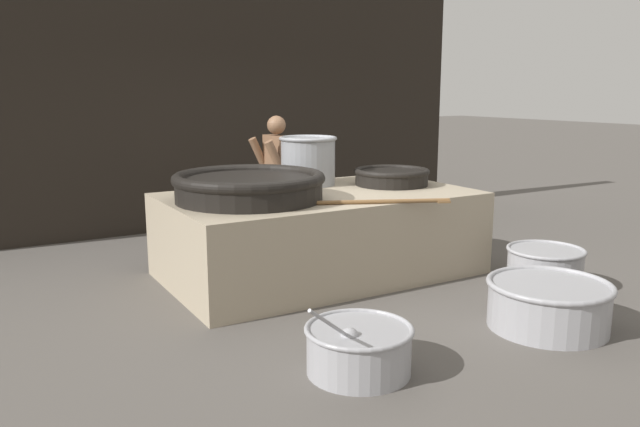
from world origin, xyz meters
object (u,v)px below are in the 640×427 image
at_px(giant_wok_far, 392,176).
at_px(stock_pot, 308,160).
at_px(giant_wok_near, 249,185).
at_px(prep_bowl_meat, 545,267).
at_px(prep_bowl_extra, 548,302).
at_px(cook, 276,178).
at_px(prep_bowl_vegetables, 359,347).

height_order(giant_wok_far, stock_pot, stock_pot).
relative_size(giant_wok_near, prep_bowl_meat, 1.98).
bearing_deg(prep_bowl_meat, prep_bowl_extra, -138.40).
distance_m(giant_wok_far, cook, 1.44).
distance_m(stock_pot, cook, 0.70).
xyz_separation_m(giant_wok_far, stock_pot, (-0.80, 0.50, 0.18)).
relative_size(cook, prep_bowl_vegetables, 1.74).
bearing_deg(prep_bowl_meat, giant_wok_near, 147.49).
relative_size(prep_bowl_vegetables, prep_bowl_meat, 1.25).
distance_m(prep_bowl_vegetables, prep_bowl_meat, 2.66).
height_order(cook, prep_bowl_meat, cook).
distance_m(stock_pot, prep_bowl_vegetables, 3.13).
relative_size(giant_wok_far, cook, 0.52).
relative_size(prep_bowl_vegetables, prep_bowl_extra, 0.92).
relative_size(stock_pot, cook, 0.40).
xyz_separation_m(stock_pot, prep_bowl_meat, (1.44, -2.15, -0.92)).
bearing_deg(giant_wok_near, giant_wok_far, 3.37).
height_order(giant_wok_far, prep_bowl_extra, giant_wok_far).
bearing_deg(prep_bowl_vegetables, prep_bowl_extra, -3.16).
xyz_separation_m(stock_pot, prep_bowl_extra, (0.64, -2.85, -0.93)).
height_order(giant_wok_near, giant_wok_far, giant_wok_near).
relative_size(cook, prep_bowl_extra, 1.61).
xyz_separation_m(giant_wok_near, prep_bowl_meat, (2.43, -1.55, -0.79)).
relative_size(giant_wok_far, prep_bowl_extra, 0.84).
bearing_deg(cook, giant_wok_far, 129.08).
xyz_separation_m(prep_bowl_vegetables, prep_bowl_extra, (1.80, -0.10, 0.03)).
xyz_separation_m(stock_pot, prep_bowl_vegetables, (-1.15, -2.75, -0.96)).
distance_m(giant_wok_far, stock_pot, 0.96).
relative_size(giant_wok_near, prep_bowl_vegetables, 1.59).
height_order(prep_bowl_meat, prep_bowl_extra, prep_bowl_meat).
xyz_separation_m(stock_pot, cook, (-0.08, 0.64, -0.27)).
bearing_deg(prep_bowl_extra, giant_wok_far, 86.24).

